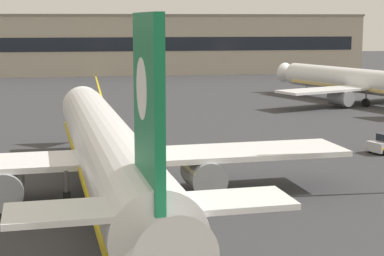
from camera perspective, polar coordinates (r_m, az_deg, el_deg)
taxiway_centreline at (r=58.82m, az=-6.71°, el=-1.71°), size 3.13×179.98×0.01m
airliner_foreground at (r=40.75m, az=-7.53°, el=-1.90°), size 32.29×41.53×11.65m
airliner_background at (r=90.96m, az=15.40°, el=3.86°), size 27.71×34.87×10.25m
safety_cone_by_nose_gear at (r=57.11m, az=-7.07°, el=-1.79°), size 0.44×0.44×0.55m
terminal_building at (r=138.96m, az=-11.26°, el=7.23°), size 127.27×12.40×12.56m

